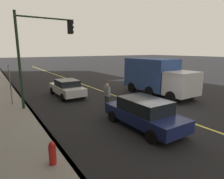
{
  "coord_description": "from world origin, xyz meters",
  "views": [
    {
      "loc": [
        -7.9,
        8.8,
        3.83
      ],
      "look_at": [
        0.12,
        3.57,
        1.83
      ],
      "focal_mm": 30.56,
      "sensor_mm": 36.0,
      "label": 1
    }
  ],
  "objects_px": {
    "car_navy": "(144,112)",
    "fire_hydrant": "(53,155)",
    "truck_blue": "(157,76)",
    "car_white": "(67,88)",
    "traffic_light_mast": "(41,45)",
    "street_sign_post": "(10,83)",
    "pedestrian_with_backpack": "(107,94)"
  },
  "relations": [
    {
      "from": "truck_blue",
      "to": "fire_hydrant",
      "type": "bearing_deg",
      "value": 118.29
    },
    {
      "from": "car_navy",
      "to": "truck_blue",
      "type": "relative_size",
      "value": 0.69
    },
    {
      "from": "car_navy",
      "to": "truck_blue",
      "type": "bearing_deg",
      "value": -50.44
    },
    {
      "from": "fire_hydrant",
      "to": "car_navy",
      "type": "bearing_deg",
      "value": -79.1
    },
    {
      "from": "traffic_light_mast",
      "to": "fire_hydrant",
      "type": "xyz_separation_m",
      "value": [
        -7.13,
        1.54,
        -3.68
      ]
    },
    {
      "from": "car_navy",
      "to": "car_white",
      "type": "height_order",
      "value": "car_navy"
    },
    {
      "from": "truck_blue",
      "to": "pedestrian_with_backpack",
      "type": "xyz_separation_m",
      "value": [
        -1.08,
        5.65,
        -0.64
      ]
    },
    {
      "from": "traffic_light_mast",
      "to": "street_sign_post",
      "type": "height_order",
      "value": "traffic_light_mast"
    },
    {
      "from": "car_white",
      "to": "street_sign_post",
      "type": "height_order",
      "value": "street_sign_post"
    },
    {
      "from": "car_navy",
      "to": "truck_blue",
      "type": "distance_m",
      "value": 7.56
    },
    {
      "from": "car_navy",
      "to": "fire_hydrant",
      "type": "distance_m",
      "value": 4.92
    },
    {
      "from": "car_navy",
      "to": "traffic_light_mast",
      "type": "bearing_deg",
      "value": 27.9
    },
    {
      "from": "car_white",
      "to": "pedestrian_with_backpack",
      "type": "xyz_separation_m",
      "value": [
        -4.71,
        -1.05,
        0.27
      ]
    },
    {
      "from": "truck_blue",
      "to": "street_sign_post",
      "type": "xyz_separation_m",
      "value": [
        2.88,
        10.91,
        0.03
      ]
    },
    {
      "from": "traffic_light_mast",
      "to": "fire_hydrant",
      "type": "distance_m",
      "value": 8.17
    },
    {
      "from": "truck_blue",
      "to": "pedestrian_with_backpack",
      "type": "relative_size",
      "value": 3.86
    },
    {
      "from": "traffic_light_mast",
      "to": "street_sign_post",
      "type": "distance_m",
      "value": 3.42
    },
    {
      "from": "truck_blue",
      "to": "street_sign_post",
      "type": "distance_m",
      "value": 11.29
    },
    {
      "from": "truck_blue",
      "to": "traffic_light_mast",
      "type": "bearing_deg",
      "value": 81.11
    },
    {
      "from": "traffic_light_mast",
      "to": "car_white",
      "type": "bearing_deg",
      "value": -46.96
    },
    {
      "from": "car_navy",
      "to": "fire_hydrant",
      "type": "height_order",
      "value": "car_navy"
    },
    {
      "from": "car_white",
      "to": "truck_blue",
      "type": "height_order",
      "value": "truck_blue"
    },
    {
      "from": "truck_blue",
      "to": "car_white",
      "type": "bearing_deg",
      "value": 61.54
    },
    {
      "from": "fire_hydrant",
      "to": "pedestrian_with_backpack",
      "type": "bearing_deg",
      "value": -46.94
    },
    {
      "from": "traffic_light_mast",
      "to": "pedestrian_with_backpack",
      "type": "bearing_deg",
      "value": -126.11
    },
    {
      "from": "traffic_light_mast",
      "to": "street_sign_post",
      "type": "bearing_deg",
      "value": 51.57
    },
    {
      "from": "traffic_light_mast",
      "to": "street_sign_post",
      "type": "xyz_separation_m",
      "value": [
        1.46,
        1.84,
        -2.49
      ]
    },
    {
      "from": "car_navy",
      "to": "truck_blue",
      "type": "height_order",
      "value": "truck_blue"
    },
    {
      "from": "truck_blue",
      "to": "traffic_light_mast",
      "type": "distance_m",
      "value": 9.52
    },
    {
      "from": "car_white",
      "to": "pedestrian_with_backpack",
      "type": "height_order",
      "value": "pedestrian_with_backpack"
    },
    {
      "from": "fire_hydrant",
      "to": "car_white",
      "type": "bearing_deg",
      "value": -22.69
    },
    {
      "from": "street_sign_post",
      "to": "truck_blue",
      "type": "bearing_deg",
      "value": -104.78
    }
  ]
}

